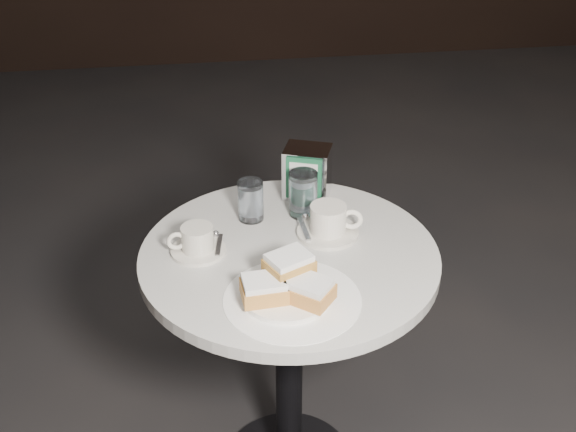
{
  "coord_description": "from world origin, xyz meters",
  "views": [
    {
      "loc": [
        -0.2,
        -1.38,
        1.69
      ],
      "look_at": [
        0.0,
        0.02,
        0.83
      ],
      "focal_mm": 45.0,
      "sensor_mm": 36.0,
      "label": 1
    }
  ],
  "objects_px": {
    "water_glass_right": "(303,194)",
    "napkin_dispenser": "(307,172)",
    "coffee_cup_left": "(197,241)",
    "coffee_cup_right": "(329,222)",
    "beignet_plate": "(287,286)",
    "cafe_table": "(289,318)",
    "water_glass_left": "(251,201)"
  },
  "relations": [
    {
      "from": "cafe_table",
      "to": "napkin_dispenser",
      "type": "height_order",
      "value": "napkin_dispenser"
    },
    {
      "from": "coffee_cup_right",
      "to": "water_glass_right",
      "type": "height_order",
      "value": "water_glass_right"
    },
    {
      "from": "coffee_cup_right",
      "to": "beignet_plate",
      "type": "bearing_deg",
      "value": -107.49
    },
    {
      "from": "cafe_table",
      "to": "beignet_plate",
      "type": "bearing_deg",
      "value": -99.54
    },
    {
      "from": "water_glass_left",
      "to": "napkin_dispenser",
      "type": "xyz_separation_m",
      "value": [
        0.16,
        0.1,
        0.02
      ]
    },
    {
      "from": "water_glass_right",
      "to": "coffee_cup_right",
      "type": "bearing_deg",
      "value": -66.1
    },
    {
      "from": "cafe_table",
      "to": "beignet_plate",
      "type": "relative_size",
      "value": 3.29
    },
    {
      "from": "water_glass_left",
      "to": "napkin_dispenser",
      "type": "bearing_deg",
      "value": 31.94
    },
    {
      "from": "coffee_cup_right",
      "to": "water_glass_right",
      "type": "distance_m",
      "value": 0.12
    },
    {
      "from": "water_glass_left",
      "to": "beignet_plate",
      "type": "bearing_deg",
      "value": -82.61
    },
    {
      "from": "water_glass_left",
      "to": "napkin_dispenser",
      "type": "distance_m",
      "value": 0.19
    },
    {
      "from": "coffee_cup_right",
      "to": "water_glass_left",
      "type": "height_order",
      "value": "water_glass_left"
    },
    {
      "from": "beignet_plate",
      "to": "cafe_table",
      "type": "bearing_deg",
      "value": 80.46
    },
    {
      "from": "beignet_plate",
      "to": "water_glass_left",
      "type": "xyz_separation_m",
      "value": [
        -0.04,
        0.34,
        0.02
      ]
    },
    {
      "from": "cafe_table",
      "to": "coffee_cup_right",
      "type": "bearing_deg",
      "value": 30.49
    },
    {
      "from": "coffee_cup_left",
      "to": "cafe_table",
      "type": "bearing_deg",
      "value": -14.48
    },
    {
      "from": "coffee_cup_left",
      "to": "coffee_cup_right",
      "type": "relative_size",
      "value": 0.8
    },
    {
      "from": "cafe_table",
      "to": "coffee_cup_left",
      "type": "height_order",
      "value": "coffee_cup_left"
    },
    {
      "from": "beignet_plate",
      "to": "coffee_cup_left",
      "type": "distance_m",
      "value": 0.27
    },
    {
      "from": "coffee_cup_left",
      "to": "water_glass_left",
      "type": "xyz_separation_m",
      "value": [
        0.14,
        0.13,
        0.02
      ]
    },
    {
      "from": "cafe_table",
      "to": "napkin_dispenser",
      "type": "bearing_deg",
      "value": 72.05
    },
    {
      "from": "beignet_plate",
      "to": "water_glass_left",
      "type": "height_order",
      "value": "water_glass_left"
    },
    {
      "from": "cafe_table",
      "to": "water_glass_left",
      "type": "distance_m",
      "value": 0.3
    },
    {
      "from": "coffee_cup_left",
      "to": "coffee_cup_right",
      "type": "height_order",
      "value": "coffee_cup_right"
    },
    {
      "from": "water_glass_left",
      "to": "coffee_cup_left",
      "type": "bearing_deg",
      "value": -136.11
    },
    {
      "from": "cafe_table",
      "to": "beignet_plate",
      "type": "distance_m",
      "value": 0.29
    },
    {
      "from": "coffee_cup_right",
      "to": "water_glass_right",
      "type": "bearing_deg",
      "value": 125.84
    },
    {
      "from": "water_glass_left",
      "to": "water_glass_right",
      "type": "bearing_deg",
      "value": 1.99
    },
    {
      "from": "coffee_cup_left",
      "to": "napkin_dispenser",
      "type": "bearing_deg",
      "value": 31.27
    },
    {
      "from": "water_glass_right",
      "to": "napkin_dispenser",
      "type": "height_order",
      "value": "napkin_dispenser"
    },
    {
      "from": "coffee_cup_left",
      "to": "napkin_dispenser",
      "type": "xyz_separation_m",
      "value": [
        0.29,
        0.23,
        0.04
      ]
    },
    {
      "from": "water_glass_left",
      "to": "water_glass_right",
      "type": "xyz_separation_m",
      "value": [
        0.13,
        0.0,
        0.01
      ]
    }
  ]
}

